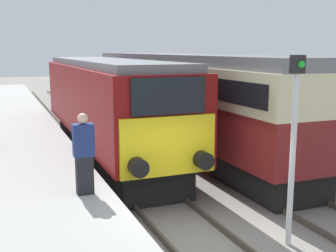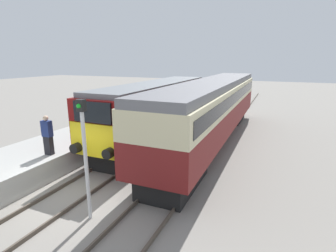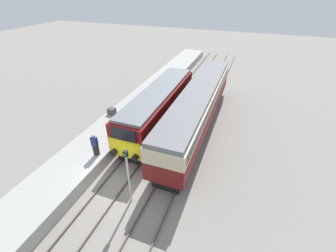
{
  "view_description": "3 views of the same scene",
  "coord_description": "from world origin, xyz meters",
  "px_view_note": "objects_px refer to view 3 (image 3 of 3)",
  "views": [
    {
      "loc": [
        -3.77,
        -7.48,
        4.06
      ],
      "look_at": [
        0.0,
        1.84,
        2.23
      ],
      "focal_mm": 45.0,
      "sensor_mm": 36.0,
      "label": 1
    },
    {
      "loc": [
        7.08,
        -6.77,
        5.11
      ],
      "look_at": [
        1.7,
        5.84,
        1.6
      ],
      "focal_mm": 28.0,
      "sensor_mm": 36.0,
      "label": 2
    },
    {
      "loc": [
        7.14,
        -8.71,
        11.59
      ],
      "look_at": [
        1.7,
        5.84,
        1.6
      ],
      "focal_mm": 24.0,
      "sensor_mm": 36.0,
      "label": 3
    }
  ],
  "objects_px": {
    "locomotive": "(159,106)",
    "signal_post": "(128,173)",
    "person_on_platform": "(95,145)",
    "luggage_crate": "(112,111)",
    "passenger_carriage": "(198,105)"
  },
  "relations": [
    {
      "from": "passenger_carriage",
      "to": "person_on_platform",
      "type": "distance_m",
      "value": 9.47
    },
    {
      "from": "person_on_platform",
      "to": "locomotive",
      "type": "bearing_deg",
      "value": 72.05
    },
    {
      "from": "passenger_carriage",
      "to": "person_on_platform",
      "type": "height_order",
      "value": "passenger_carriage"
    },
    {
      "from": "locomotive",
      "to": "signal_post",
      "type": "xyz_separation_m",
      "value": [
        1.7,
        -8.72,
        0.3
      ]
    },
    {
      "from": "locomotive",
      "to": "signal_post",
      "type": "bearing_deg",
      "value": -78.96
    },
    {
      "from": "locomotive",
      "to": "passenger_carriage",
      "type": "bearing_deg",
      "value": 16.28
    },
    {
      "from": "locomotive",
      "to": "person_on_platform",
      "type": "bearing_deg",
      "value": -107.95
    },
    {
      "from": "signal_post",
      "to": "luggage_crate",
      "type": "relative_size",
      "value": 5.66
    },
    {
      "from": "locomotive",
      "to": "luggage_crate",
      "type": "bearing_deg",
      "value": -166.31
    },
    {
      "from": "signal_post",
      "to": "luggage_crate",
      "type": "distance_m",
      "value": 9.85
    },
    {
      "from": "person_on_platform",
      "to": "signal_post",
      "type": "distance_m",
      "value": 4.4
    },
    {
      "from": "locomotive",
      "to": "signal_post",
      "type": "height_order",
      "value": "signal_post"
    },
    {
      "from": "locomotive",
      "to": "person_on_platform",
      "type": "height_order",
      "value": "locomotive"
    },
    {
      "from": "locomotive",
      "to": "signal_post",
      "type": "distance_m",
      "value": 8.89
    },
    {
      "from": "signal_post",
      "to": "passenger_carriage",
      "type": "bearing_deg",
      "value": 80.07
    }
  ]
}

